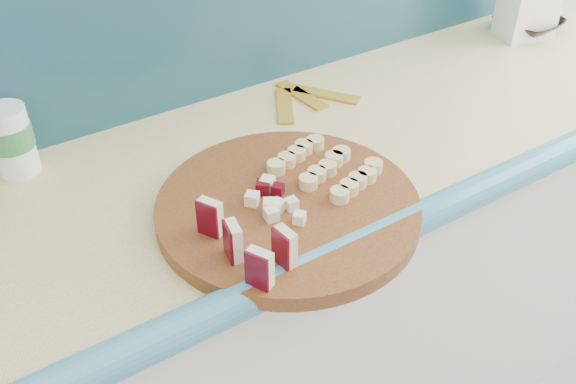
# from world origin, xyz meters

# --- Properties ---
(kitchen_counter) EXTENTS (2.20, 0.63, 0.91)m
(kitchen_counter) POSITION_xyz_m (0.10, 1.50, 0.46)
(kitchen_counter) COLOR silver
(kitchen_counter) RESTS_ON ground
(cutting_board) EXTENTS (0.58, 0.58, 0.03)m
(cutting_board) POSITION_xyz_m (-0.22, 1.33, 0.92)
(cutting_board) COLOR #4F2311
(cutting_board) RESTS_ON kitchen_counter
(apple_wedges) EXTENTS (0.09, 0.19, 0.06)m
(apple_wedges) POSITION_xyz_m (-0.35, 1.25, 0.97)
(apple_wedges) COLOR beige
(apple_wedges) RESTS_ON cutting_board
(apple_chunks) EXTENTS (0.07, 0.08, 0.02)m
(apple_chunks) POSITION_xyz_m (-0.25, 1.32, 0.95)
(apple_chunks) COLOR #EEE6BE
(apple_chunks) RESTS_ON cutting_board
(banana_slices) EXTENTS (0.18, 0.20, 0.02)m
(banana_slices) POSITION_xyz_m (-0.12, 1.37, 0.95)
(banana_slices) COLOR #D3BB81
(banana_slices) RESTS_ON cutting_board
(brown_bowl) EXTENTS (0.18, 0.18, 0.04)m
(brown_bowl) POSITION_xyz_m (0.75, 1.64, 0.93)
(brown_bowl) COLOR black
(brown_bowl) RESTS_ON kitchen_counter
(canister) EXTENTS (0.08, 0.08, 0.13)m
(canister) POSITION_xyz_m (-0.58, 1.72, 0.98)
(canister) COLOR white
(canister) RESTS_ON kitchen_counter
(banana_peel) EXTENTS (0.22, 0.18, 0.01)m
(banana_peel) POSITION_xyz_m (0.03, 1.66, 0.91)
(banana_peel) COLOR #BA9123
(banana_peel) RESTS_ON kitchen_counter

